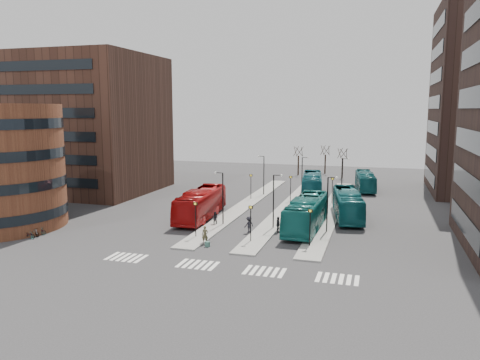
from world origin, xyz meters
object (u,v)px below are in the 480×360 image
(commuter_c, at_px, (249,224))
(commuter_b, at_px, (278,225))
(bicycle_mid, at_px, (34,232))
(suitcase, at_px, (207,244))
(teal_bus_b, at_px, (312,184))
(teal_bus_d, at_px, (365,181))
(red_bus, at_px, (201,204))
(traveller, at_px, (205,235))
(bicycle_near, at_px, (29,235))
(teal_bus_a, at_px, (307,213))
(commuter_a, at_px, (215,218))
(bicycle_far, at_px, (39,231))
(teal_bus_c, at_px, (348,204))

(commuter_c, bearing_deg, commuter_b, 141.85)
(commuter_c, height_order, bicycle_mid, commuter_c)
(suitcase, xyz_separation_m, commuter_b, (5.56, 7.20, 0.64))
(teal_bus_b, relative_size, teal_bus_d, 1.13)
(teal_bus_d, bearing_deg, red_bus, -131.95)
(traveller, height_order, bicycle_mid, traveller)
(suitcase, bearing_deg, bicycle_near, -166.63)
(teal_bus_a, bearing_deg, commuter_a, -172.88)
(commuter_a, bearing_deg, teal_bus_a, 178.37)
(bicycle_near, distance_m, bicycle_mid, 0.80)
(red_bus, relative_size, teal_bus_d, 1.18)
(red_bus, distance_m, commuter_a, 3.99)
(teal_bus_b, bearing_deg, teal_bus_a, -91.01)
(commuter_a, relative_size, bicycle_near, 1.02)
(traveller, height_order, commuter_a, traveller)
(red_bus, height_order, teal_bus_b, red_bus)
(teal_bus_b, height_order, bicycle_near, teal_bus_b)
(bicycle_near, bearing_deg, teal_bus_d, -31.38)
(commuter_b, bearing_deg, commuter_c, 83.35)
(commuter_a, bearing_deg, traveller, 95.31)
(teal_bus_a, relative_size, bicycle_far, 8.65)
(red_bus, bearing_deg, teal_bus_d, 51.12)
(teal_bus_a, distance_m, bicycle_near, 29.87)
(teal_bus_d, bearing_deg, traveller, -118.02)
(suitcase, distance_m, teal_bus_c, 20.70)
(commuter_c, height_order, bicycle_near, commuter_c)
(teal_bus_b, relative_size, bicycle_mid, 7.67)
(traveller, bearing_deg, teal_bus_d, 60.39)
(suitcase, height_order, commuter_c, commuter_c)
(suitcase, relative_size, teal_bus_a, 0.04)
(red_bus, bearing_deg, commuter_c, -36.43)
(teal_bus_a, height_order, commuter_a, teal_bus_a)
(teal_bus_c, xyz_separation_m, bicycle_near, (-31.29, -19.16, -1.33))
(teal_bus_d, height_order, commuter_a, teal_bus_d)
(teal_bus_c, bearing_deg, bicycle_mid, -158.50)
(teal_bus_a, xyz_separation_m, teal_bus_c, (4.05, 6.98, -0.09))
(teal_bus_c, xyz_separation_m, bicycle_mid, (-31.29, -18.36, -1.25))
(suitcase, bearing_deg, commuter_c, 74.36)
(teal_bus_a, bearing_deg, red_bus, 174.64)
(suitcase, relative_size, bicycle_near, 0.33)
(teal_bus_a, bearing_deg, bicycle_near, -154.26)
(traveller, bearing_deg, teal_bus_c, 41.97)
(commuter_c, bearing_deg, suitcase, 15.87)
(teal_bus_c, height_order, commuter_c, teal_bus_c)
(suitcase, xyz_separation_m, teal_bus_a, (8.31, 9.56, 1.58))
(bicycle_mid, bearing_deg, bicycle_far, 17.30)
(traveller, xyz_separation_m, bicycle_mid, (-18.34, -2.71, -0.42))
(suitcase, xyz_separation_m, bicycle_near, (-18.92, -2.63, 0.15))
(bicycle_near, bearing_deg, bicycle_far, 7.44)
(bicycle_mid, bearing_deg, red_bus, -29.46)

